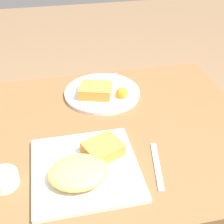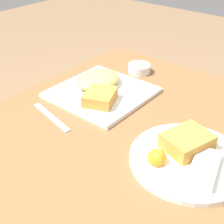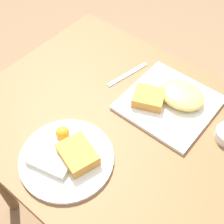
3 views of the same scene
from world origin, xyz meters
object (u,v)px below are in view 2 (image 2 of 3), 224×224
(plate_square_near, at_px, (100,88))
(sauce_ramekin, at_px, (139,68))
(plate_oval_far, at_px, (188,156))
(butter_knife, at_px, (51,117))

(plate_square_near, height_order, sauce_ramekin, plate_square_near)
(plate_oval_far, relative_size, sauce_ramekin, 3.45)
(plate_oval_far, bearing_deg, plate_square_near, -106.97)
(plate_square_near, relative_size, plate_oval_far, 1.02)
(butter_knife, bearing_deg, plate_square_near, 96.84)
(sauce_ramekin, xyz_separation_m, butter_knife, (0.42, -0.02, -0.02))
(butter_knife, bearing_deg, plate_oval_far, 23.29)
(plate_square_near, distance_m, plate_oval_far, 0.40)
(plate_square_near, xyz_separation_m, plate_oval_far, (0.12, 0.38, -0.01))
(plate_oval_far, xyz_separation_m, butter_knife, (0.08, -0.40, -0.01))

